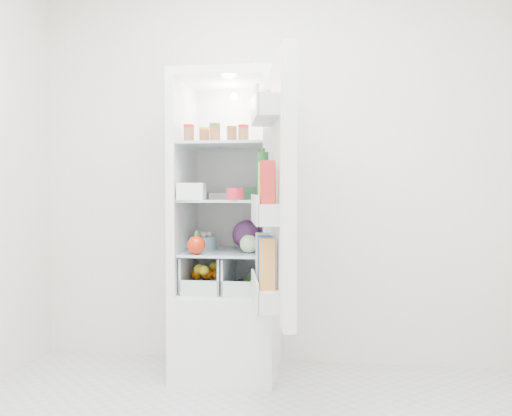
# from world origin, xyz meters

# --- Properties ---
(room_walls) EXTENTS (3.02, 3.02, 2.61)m
(room_walls) POSITION_xyz_m (0.00, 0.00, 1.59)
(room_walls) COLOR silver
(room_walls) RESTS_ON ground
(refrigerator) EXTENTS (0.60, 0.60, 1.80)m
(refrigerator) POSITION_xyz_m (-0.20, 1.25, 0.67)
(refrigerator) COLOR white
(refrigerator) RESTS_ON ground
(shelf_low) EXTENTS (0.49, 0.53, 0.01)m
(shelf_low) POSITION_xyz_m (-0.20, 1.19, 0.74)
(shelf_low) COLOR silver
(shelf_low) RESTS_ON refrigerator
(shelf_mid) EXTENTS (0.49, 0.53, 0.02)m
(shelf_mid) POSITION_xyz_m (-0.20, 1.19, 1.05)
(shelf_mid) COLOR silver
(shelf_mid) RESTS_ON refrigerator
(shelf_top) EXTENTS (0.49, 0.53, 0.02)m
(shelf_top) POSITION_xyz_m (-0.20, 1.19, 1.38)
(shelf_top) COLOR silver
(shelf_top) RESTS_ON refrigerator
(crisper_left) EXTENTS (0.23, 0.46, 0.22)m
(crisper_left) POSITION_xyz_m (-0.32, 1.19, 0.61)
(crisper_left) COLOR silver
(crisper_left) RESTS_ON refrigerator
(crisper_right) EXTENTS (0.23, 0.46, 0.22)m
(crisper_right) POSITION_xyz_m (-0.08, 1.19, 0.61)
(crisper_right) COLOR silver
(crisper_right) RESTS_ON refrigerator
(condiment_jars) EXTENTS (0.38, 0.16, 0.08)m
(condiment_jars) POSITION_xyz_m (-0.24, 1.07, 1.43)
(condiment_jars) COLOR #B21919
(condiment_jars) RESTS_ON shelf_top
(squeeze_bottle) EXTENTS (0.06, 0.06, 0.19)m
(squeeze_bottle) POSITION_xyz_m (0.01, 1.29, 1.48)
(squeeze_bottle) COLOR white
(squeeze_bottle) RESTS_ON shelf_top
(tub_white) EXTENTS (0.16, 0.16, 0.10)m
(tub_white) POSITION_xyz_m (-0.37, 0.99, 1.11)
(tub_white) COLOR white
(tub_white) RESTS_ON shelf_mid
(tin_red) EXTENTS (0.13, 0.13, 0.07)m
(tin_red) POSITION_xyz_m (-0.11, 0.96, 1.09)
(tin_red) COLOR red
(tin_red) RESTS_ON shelf_mid
(foil_tray) EXTENTS (0.18, 0.16, 0.04)m
(foil_tray) POSITION_xyz_m (-0.27, 1.29, 1.08)
(foil_tray) COLOR silver
(foil_tray) RESTS_ON shelf_mid
(tub_green) EXTENTS (0.12, 0.14, 0.07)m
(tub_green) POSITION_xyz_m (-0.09, 1.36, 1.09)
(tub_green) COLOR #418F57
(tub_green) RESTS_ON shelf_mid
(red_cabbage) EXTENTS (0.18, 0.18, 0.18)m
(red_cabbage) POSITION_xyz_m (-0.10, 1.31, 0.84)
(red_cabbage) COLOR #5D205F
(red_cabbage) RESTS_ON shelf_low
(bell_pepper) EXTENTS (0.10, 0.10, 0.10)m
(bell_pepper) POSITION_xyz_m (-0.34, 0.97, 0.80)
(bell_pepper) COLOR red
(bell_pepper) RESTS_ON shelf_low
(mushroom_bowl) EXTENTS (0.19, 0.19, 0.08)m
(mushroom_bowl) POSITION_xyz_m (-0.36, 1.24, 0.79)
(mushroom_bowl) COLOR #7FADBE
(mushroom_bowl) RESTS_ON shelf_low
(salad_bag) EXTENTS (0.11, 0.11, 0.11)m
(salad_bag) POSITION_xyz_m (-0.05, 1.08, 0.80)
(salad_bag) COLOR #B0D39E
(salad_bag) RESTS_ON shelf_low
(citrus_pile) EXTENTS (0.20, 0.24, 0.16)m
(citrus_pile) POSITION_xyz_m (-0.32, 1.13, 0.59)
(citrus_pile) COLOR orange
(citrus_pile) RESTS_ON refrigerator
(veg_pile) EXTENTS (0.16, 0.30, 0.10)m
(veg_pile) POSITION_xyz_m (-0.07, 1.18, 0.56)
(veg_pile) COLOR #1B4D19
(veg_pile) RESTS_ON refrigerator
(fridge_door) EXTENTS (0.27, 0.60, 1.30)m
(fridge_door) POSITION_xyz_m (0.16, 0.62, 1.09)
(fridge_door) COLOR white
(fridge_door) RESTS_ON refrigerator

